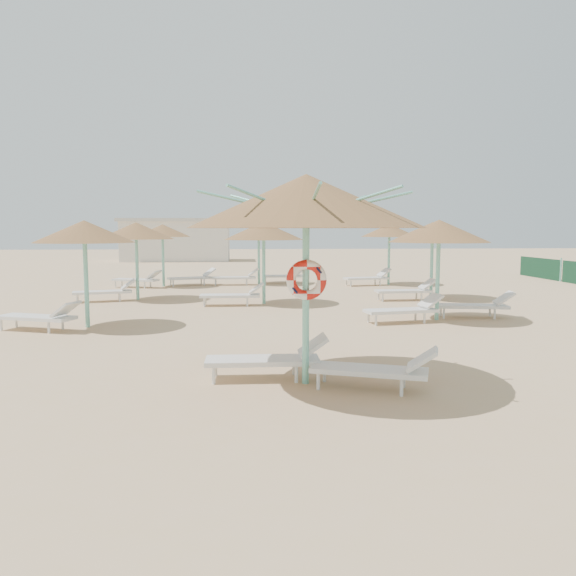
{
  "coord_description": "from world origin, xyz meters",
  "views": [
    {
      "loc": [
        -0.73,
        -9.02,
        2.44
      ],
      "look_at": [
        0.09,
        1.77,
        1.3
      ],
      "focal_mm": 35.0,
      "sensor_mm": 36.0,
      "label": 1
    }
  ],
  "objects": [
    {
      "name": "lounger_main_a",
      "position": [
        -0.33,
        -0.07,
        0.34
      ],
      "size": [
        1.99,
        0.62,
        0.72
      ],
      "rotation": [
        0.0,
        0.0,
        -0.01
      ],
      "color": "silver",
      "rests_on": "ground"
    },
    {
      "name": "service_hut",
      "position": [
        -6.0,
        35.0,
        1.64
      ],
      "size": [
        8.4,
        4.4,
        3.25
      ],
      "color": "silver",
      "rests_on": "ground"
    },
    {
      "name": "ground",
      "position": [
        0.0,
        0.0,
        0.0
      ],
      "size": [
        120.0,
        120.0,
        0.0
      ],
      "primitive_type": "plane",
      "color": "tan",
      "rests_on": "ground"
    },
    {
      "name": "lounger_main_b",
      "position": [
        1.25,
        -0.82,
        0.33
      ],
      "size": [
        1.97,
        1.17,
        0.69
      ],
      "rotation": [
        0.0,
        0.0,
        -0.35
      ],
      "color": "silver",
      "rests_on": "ground"
    },
    {
      "name": "palapa_field",
      "position": [
        0.5,
        10.73,
        2.29
      ],
      "size": [
        13.84,
        13.28,
        2.69
      ],
      "color": "#75CCB8",
      "rests_on": "ground"
    },
    {
      "name": "main_palapa",
      "position": [
        0.21,
        -0.37,
        2.86
      ],
      "size": [
        3.66,
        3.66,
        3.28
      ],
      "color": "#75CCB8",
      "rests_on": "ground"
    }
  ]
}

